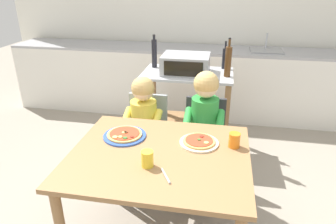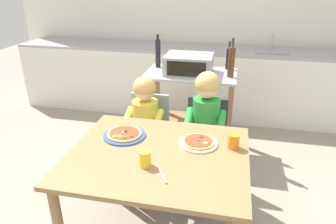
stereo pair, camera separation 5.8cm
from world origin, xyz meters
name	(u,v)px [view 2 (the right image)]	position (x,y,z in m)	size (l,w,h in m)	color
ground_plane	(184,161)	(0.00, 1.09, 0.00)	(11.09, 11.09, 0.00)	gray
back_wall_tiled	(207,9)	(0.00, 2.79, 1.35)	(5.54, 0.12, 2.70)	white
kitchen_counter	(200,82)	(0.00, 2.38, 0.45)	(4.99, 0.60, 1.10)	silver
kitchen_island_cart	(190,100)	(0.00, 1.40, 0.57)	(0.92, 0.55, 0.86)	#B7BABF
toaster_oven	(189,64)	(-0.02, 1.38, 0.96)	(0.47, 0.38, 0.19)	#999BA0
bottle_squat_spirits	(158,53)	(-0.38, 1.54, 1.02)	(0.06, 0.06, 0.35)	black
bottle_dark_olive_oil	(231,62)	(0.40, 1.34, 1.02)	(0.06, 0.06, 0.37)	#4C2D14
bottle_brown_beer	(229,58)	(0.36, 1.62, 0.98)	(0.06, 0.06, 0.29)	black
dining_table	(158,168)	(0.00, 0.00, 0.65)	(1.12, 0.93, 0.76)	olive
dining_chair_left	(148,133)	(-0.28, 0.74, 0.48)	(0.36, 0.36, 0.81)	gray
dining_chair_right	(205,139)	(0.23, 0.74, 0.48)	(0.36, 0.36, 0.81)	#333338
child_in_yellow_shirt	(144,121)	(-0.28, 0.62, 0.66)	(0.32, 0.42, 1.01)	#424C6B
child_in_green_shirt	(205,122)	(0.23, 0.63, 0.70)	(0.32, 0.42, 1.08)	#424C6B
pizza_plate_blue_rimmed	(124,134)	(-0.28, 0.17, 0.77)	(0.29, 0.29, 0.03)	#3356B7
pizza_plate_cream	(198,142)	(0.23, 0.17, 0.77)	(0.26, 0.26, 0.03)	beige
drinking_cup_orange	(234,141)	(0.46, 0.17, 0.80)	(0.07, 0.07, 0.10)	orange
drinking_cup_yellow	(145,158)	(-0.04, -0.15, 0.81)	(0.07, 0.07, 0.10)	yellow
serving_spoon	(163,176)	(0.09, -0.23, 0.76)	(0.01, 0.01, 0.14)	#B7BABF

